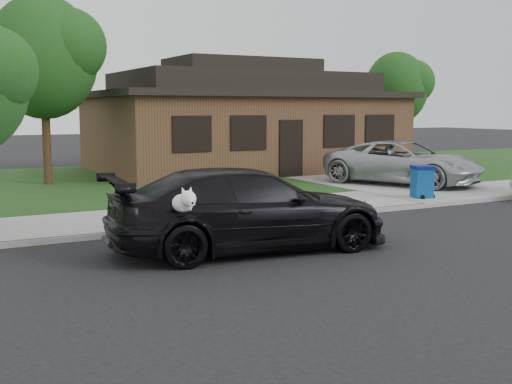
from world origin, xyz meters
TOP-DOWN VIEW (x-y plane):
  - ground at (0.00, 0.00)m, footprint 120.00×120.00m
  - sidewalk at (0.00, 5.00)m, footprint 60.00×3.00m
  - curb at (0.00, 3.50)m, footprint 60.00×0.12m
  - lawn at (0.00, 13.00)m, footprint 60.00×13.00m
  - driveway at (6.00, 10.00)m, footprint 4.50×13.00m
  - sedan at (-2.96, 1.09)m, footprint 5.63×2.76m
  - minivan at (6.15, 7.18)m, footprint 4.45×5.85m
  - recycling_bin at (4.39, 4.33)m, footprint 0.72×0.72m
  - house at (4.00, 15.00)m, footprint 12.60×8.60m
  - tree_0 at (-4.34, 12.88)m, footprint 3.78×3.60m
  - tree_1 at (12.14, 14.40)m, footprint 3.15×3.00m

SIDE VIEW (x-z plane):
  - ground at x=0.00m, z-range 0.00..0.00m
  - sidewalk at x=0.00m, z-range 0.00..0.12m
  - curb at x=0.00m, z-range 0.00..0.12m
  - lawn at x=0.00m, z-range 0.00..0.13m
  - driveway at x=6.00m, z-range 0.00..0.14m
  - recycling_bin at x=4.39m, z-range 0.13..1.07m
  - sedan at x=-2.96m, z-range 0.00..1.58m
  - minivan at x=6.15m, z-range 0.14..1.62m
  - house at x=4.00m, z-range -0.19..4.46m
  - tree_1 at x=12.14m, z-range 1.09..6.34m
  - tree_0 at x=-4.34m, z-range 1.31..7.65m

